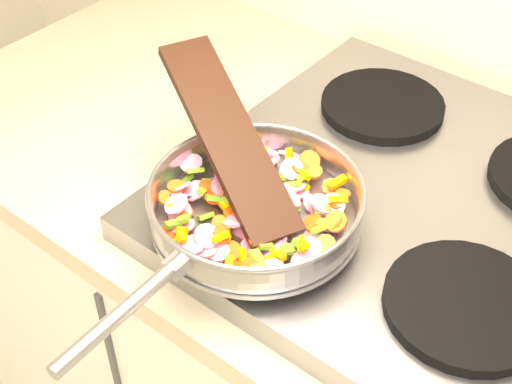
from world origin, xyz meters
The scene contains 7 objects.
cooktop centered at (-0.70, 1.67, 0.92)m, with size 0.60×0.60×0.04m, color #939399.
grate_fl centered at (-0.84, 1.52, 0.95)m, with size 0.19×0.19×0.02m, color black.
grate_fr centered at (-0.56, 1.52, 0.95)m, with size 0.19×0.19×0.02m, color black.
grate_bl centered at (-0.84, 1.81, 0.95)m, with size 0.19×0.19×0.02m, color black.
saute_pan centered at (-0.83, 1.48, 0.98)m, with size 0.30×0.48×0.05m.
vegetable_heap centered at (-0.83, 1.48, 0.98)m, with size 0.26×0.26×0.05m.
wooden_spatula centered at (-0.90, 1.51, 1.04)m, with size 0.31×0.07×0.01m, color black.
Camera 1 is at (-0.42, 0.97, 1.58)m, focal length 50.00 mm.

